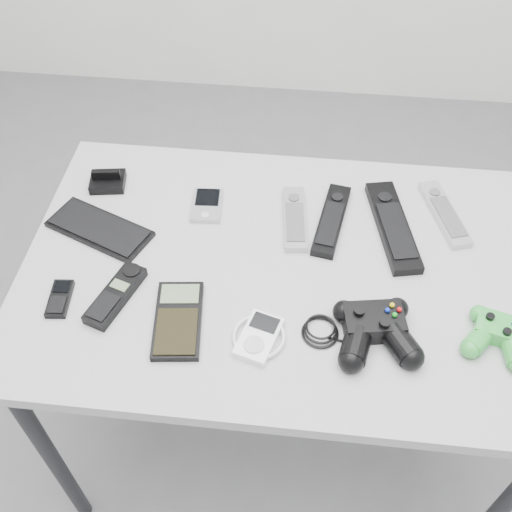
# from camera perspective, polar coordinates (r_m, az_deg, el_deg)

# --- Properties ---
(floor) EXTENTS (3.50, 3.50, 0.00)m
(floor) POSITION_cam_1_polar(r_m,az_deg,el_deg) (1.88, -0.05, -15.11)
(floor) COLOR slate
(floor) RESTS_ON ground
(desk) EXTENTS (1.11, 0.71, 0.74)m
(desk) POSITION_cam_1_polar(r_m,az_deg,el_deg) (1.29, 2.96, -2.85)
(desk) COLOR #9B9B9D
(desk) RESTS_ON floor
(pda_keyboard) EXTENTS (0.25, 0.18, 0.01)m
(pda_keyboard) POSITION_cam_1_polar(r_m,az_deg,el_deg) (1.35, -14.68, 2.55)
(pda_keyboard) COLOR black
(pda_keyboard) RESTS_ON desk
(dock_bracket) EXTENTS (0.09, 0.08, 0.04)m
(dock_bracket) POSITION_cam_1_polar(r_m,az_deg,el_deg) (1.44, -14.01, 7.21)
(dock_bracket) COLOR black
(dock_bracket) RESTS_ON desk
(pda) EXTENTS (0.07, 0.11, 0.02)m
(pda) POSITION_cam_1_polar(r_m,az_deg,el_deg) (1.36, -4.70, 4.87)
(pda) COLOR #A3A3AA
(pda) RESTS_ON desk
(remote_silver_a) EXTENTS (0.07, 0.19, 0.02)m
(remote_silver_a) POSITION_cam_1_polar(r_m,az_deg,el_deg) (1.32, 3.70, 3.63)
(remote_silver_a) COLOR #A3A3AA
(remote_silver_a) RESTS_ON desk
(remote_black_a) EXTENTS (0.08, 0.22, 0.02)m
(remote_black_a) POSITION_cam_1_polar(r_m,az_deg,el_deg) (1.33, 7.20, 3.47)
(remote_black_a) COLOR black
(remote_black_a) RESTS_ON desk
(remote_black_b) EXTENTS (0.12, 0.27, 0.03)m
(remote_black_b) POSITION_cam_1_polar(r_m,az_deg,el_deg) (1.34, 12.91, 2.85)
(remote_black_b) COLOR black
(remote_black_b) RESTS_ON desk
(remote_silver_b) EXTENTS (0.10, 0.21, 0.02)m
(remote_silver_b) POSITION_cam_1_polar(r_m,az_deg,el_deg) (1.40, 17.51, 3.92)
(remote_silver_b) COLOR #AEAEB5
(remote_silver_b) RESTS_ON desk
(mobile_phone) EXTENTS (0.05, 0.09, 0.02)m
(mobile_phone) POSITION_cam_1_polar(r_m,az_deg,el_deg) (1.24, -18.19, -3.86)
(mobile_phone) COLOR black
(mobile_phone) RESTS_ON desk
(cordless_handset) EXTENTS (0.10, 0.16, 0.02)m
(cordless_handset) POSITION_cam_1_polar(r_m,az_deg,el_deg) (1.21, -13.23, -3.62)
(cordless_handset) COLOR black
(cordless_handset) RESTS_ON desk
(calculator) EXTENTS (0.11, 0.18, 0.02)m
(calculator) POSITION_cam_1_polar(r_m,az_deg,el_deg) (1.16, -7.43, -6.03)
(calculator) COLOR black
(calculator) RESTS_ON desk
(mp3_player) EXTENTS (0.13, 0.13, 0.02)m
(mp3_player) POSITION_cam_1_polar(r_m,az_deg,el_deg) (1.13, 0.26, -7.69)
(mp3_player) COLOR white
(mp3_player) RESTS_ON desk
(controller_black) EXTENTS (0.29, 0.21, 0.05)m
(controller_black) POSITION_cam_1_polar(r_m,az_deg,el_deg) (1.14, 11.29, -6.76)
(controller_black) COLOR black
(controller_black) RESTS_ON desk
(controller_green) EXTENTS (0.15, 0.16, 0.04)m
(controller_green) POSITION_cam_1_polar(r_m,az_deg,el_deg) (1.20, 22.10, -6.87)
(controller_green) COLOR green
(controller_green) RESTS_ON desk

